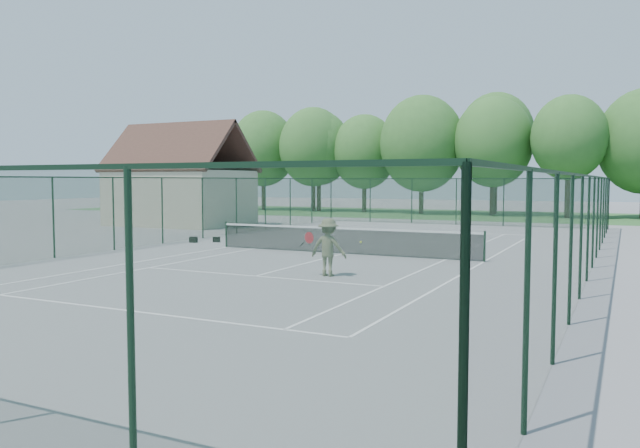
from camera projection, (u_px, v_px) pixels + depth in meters
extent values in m
plane|color=gray|center=(343.00, 254.00, 24.46)|extent=(140.00, 140.00, 0.00)
cube|color=#356B32|center=(492.00, 215.00, 51.30)|extent=(80.00, 16.00, 0.01)
cube|color=white|center=(429.00, 232.00, 35.09)|extent=(10.97, 0.08, 0.01)
cube|color=white|center=(123.00, 310.00, 13.83)|extent=(10.97, 0.08, 0.01)
cube|color=white|center=(397.00, 240.00, 30.19)|extent=(8.23, 0.08, 0.01)
cube|color=white|center=(255.00, 276.00, 18.74)|extent=(8.23, 0.08, 0.01)
cube|color=white|center=(484.00, 262.00, 22.04)|extent=(0.08, 23.77, 0.01)
cube|color=white|center=(227.00, 247.00, 26.89)|extent=(0.08, 23.77, 0.01)
cube|color=white|center=(446.00, 260.00, 22.65)|extent=(0.08, 23.77, 0.01)
cube|color=white|center=(254.00, 249.00, 26.28)|extent=(0.08, 23.77, 0.01)
cube|color=white|center=(343.00, 254.00, 24.46)|extent=(0.08, 12.80, 0.01)
cylinder|color=black|center=(226.00, 235.00, 26.85)|extent=(0.08, 0.08, 1.10)
cylinder|color=black|center=(485.00, 246.00, 22.00)|extent=(0.08, 0.08, 1.10)
cube|color=black|center=(343.00, 241.00, 24.43)|extent=(11.00, 0.02, 0.96)
cube|color=white|center=(343.00, 228.00, 24.39)|extent=(11.00, 0.05, 0.07)
cube|color=#1E3C27|center=(456.00, 202.00, 40.46)|extent=(18.00, 0.02, 3.00)
cube|color=#1E3C27|center=(593.00, 223.00, 20.38)|extent=(0.02, 36.00, 3.00)
cube|color=#1E3C27|center=(162.00, 211.00, 28.33)|extent=(0.02, 36.00, 3.00)
cube|color=black|center=(457.00, 179.00, 40.35)|extent=(18.00, 0.05, 0.05)
cube|color=black|center=(595.00, 177.00, 20.28)|extent=(0.05, 36.00, 0.05)
cube|color=black|center=(162.00, 178.00, 28.23)|extent=(0.05, 36.00, 0.05)
cube|color=beige|center=(181.00, 198.00, 40.35)|extent=(8.00, 6.00, 3.50)
cube|color=#482E24|center=(194.00, 149.00, 41.47)|extent=(8.60, 3.27, 3.27)
cube|color=#482E24|center=(164.00, 146.00, 38.78)|extent=(8.60, 3.27, 3.27)
cylinder|color=#3B291D|center=(313.00, 189.00, 58.44)|extent=(0.40, 0.40, 4.20)
ellipsoid|color=#3B712F|center=(313.00, 147.00, 58.17)|extent=(6.40, 6.40, 7.40)
cylinder|color=#3B291D|center=(492.00, 190.00, 51.15)|extent=(0.40, 0.40, 4.20)
ellipsoid|color=#3B712F|center=(493.00, 142.00, 50.88)|extent=(6.40, 6.40, 7.40)
cube|color=black|center=(193.00, 240.00, 28.86)|extent=(0.35, 0.23, 0.27)
cube|color=black|center=(216.00, 239.00, 29.09)|extent=(0.37, 0.31, 0.25)
imported|color=#54583E|center=(328.00, 247.00, 18.73)|extent=(1.14, 0.68, 1.74)
sphere|color=#BDCE31|center=(361.00, 242.00, 18.68)|extent=(0.07, 0.07, 0.07)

